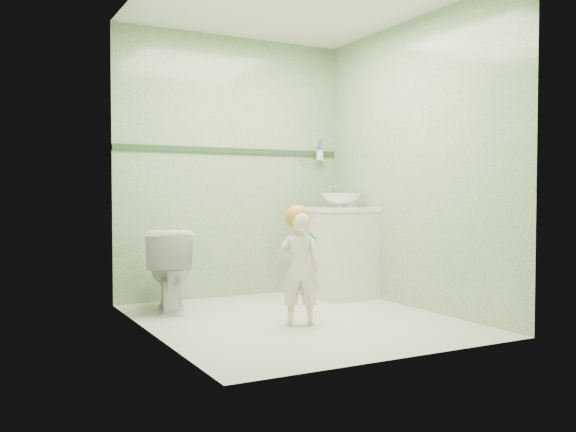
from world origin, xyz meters
TOP-DOWN VIEW (x-y plane):
  - ground at (0.00, 0.00)m, footprint 2.50×2.50m
  - room_shell at (0.00, 0.00)m, footprint 2.50×2.54m
  - trim_stripe at (0.00, 1.24)m, footprint 2.20×0.02m
  - vanity at (0.84, 0.70)m, footprint 0.52×0.50m
  - counter at (0.84, 0.70)m, footprint 0.54×0.52m
  - basin at (0.84, 0.70)m, footprint 0.37×0.37m
  - faucet at (0.84, 0.89)m, footprint 0.03×0.13m
  - cup_holder at (0.89, 1.18)m, footprint 0.26×0.07m
  - toilet at (-0.74, 0.80)m, footprint 0.56×0.74m
  - toddler at (-0.08, -0.17)m, footprint 0.35×0.30m
  - hair_cap at (-0.08, -0.15)m, footprint 0.18×0.18m
  - teal_toothbrush at (-0.06, -0.32)m, footprint 0.12×0.14m

SIDE VIEW (x-z plane):
  - ground at x=0.00m, z-range 0.00..0.00m
  - toilet at x=-0.74m, z-range 0.00..0.67m
  - vanity at x=0.84m, z-range 0.00..0.80m
  - toddler at x=-0.08m, z-range 0.00..0.82m
  - teal_toothbrush at x=-0.06m, z-range 0.62..0.70m
  - hair_cap at x=-0.08m, z-range 0.69..0.87m
  - counter at x=0.84m, z-range 0.79..0.83m
  - basin at x=0.84m, z-range 0.83..0.96m
  - faucet at x=0.84m, z-range 0.88..1.06m
  - room_shell at x=0.00m, z-range 0.00..2.40m
  - cup_holder at x=0.89m, z-range 1.23..1.44m
  - trim_stripe at x=0.00m, z-range 1.33..1.38m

